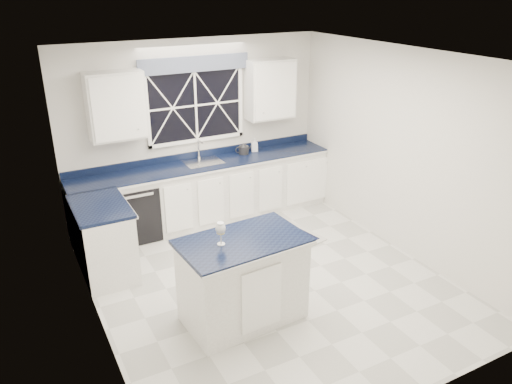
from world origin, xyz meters
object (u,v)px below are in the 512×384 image
faucet (199,149)px  wine_glass (221,229)px  kettle (243,149)px  soap_bottle (254,145)px  dishwasher (135,210)px  island (243,280)px

faucet → wine_glass: 2.76m
kettle → wine_glass: 2.97m
wine_glass → soap_bottle: wine_glass is taller
faucet → soap_bottle: size_ratio=1.43×
dishwasher → island: size_ratio=0.61×
island → soap_bottle: soap_bottle is taller
faucet → wine_glass: bearing=-107.6°
faucet → kettle: size_ratio=1.21×
wine_glass → dishwasher: bearing=96.3°
faucet → island: faucet is taller
island → wine_glass: size_ratio=5.55×
island → faucet: bearing=73.5°
island → soap_bottle: 3.05m
dishwasher → wine_glass: wine_glass is taller
kettle → wine_glass: bearing=-108.0°
island → soap_bottle: bearing=55.9°
dishwasher → faucet: faucet is taller
kettle → faucet: bearing=-174.2°
kettle → soap_bottle: soap_bottle is taller
wine_glass → soap_bottle: bearing=55.9°
dishwasher → faucet: (1.10, 0.19, 0.69)m
soap_bottle → kettle: bearing=-169.0°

